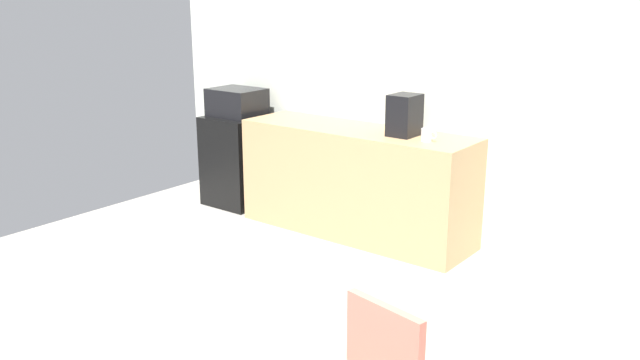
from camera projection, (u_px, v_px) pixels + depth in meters
name	position (u px, v px, depth m)	size (l,w,h in m)	color
wall_back	(461.00, 82.00, 5.14)	(6.00, 0.10, 2.60)	silver
counter_block	(356.00, 182.00, 5.54)	(2.01, 0.60, 0.90)	tan
mini_fridge	(239.00, 160.00, 6.35)	(0.54, 0.54, 0.85)	black
microwave	(237.00, 102.00, 6.20)	(0.48, 0.38, 0.26)	black
mug_white	(427.00, 135.00, 4.95)	(0.13, 0.08, 0.09)	white
coffee_maker	(405.00, 115.00, 5.11)	(0.20, 0.24, 0.32)	black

